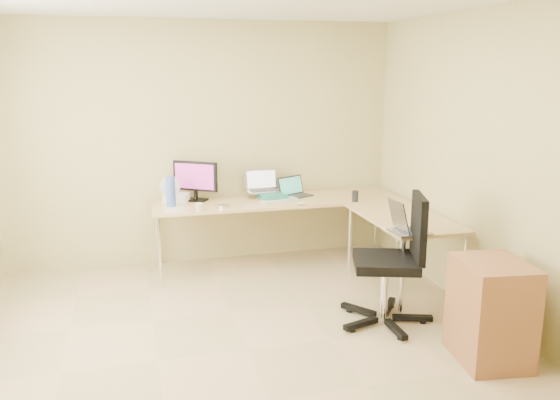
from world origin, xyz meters
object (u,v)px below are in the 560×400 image
object	(u,v)px
desk_return	(402,253)
keyboard	(279,200)
mug	(199,207)
laptop_center	(263,181)
laptop_black	(296,187)
desk_fan	(170,191)
desk_main	(278,232)
laptop_return	(410,219)
cabinet	(491,314)
office_chair	(385,266)
water_bottle	(171,192)
monitor	(195,181)

from	to	relation	value
desk_return	keyboard	bearing A→B (deg)	136.93
desk_return	mug	size ratio (longest dim) A/B	15.21
laptop_center	mug	world-z (taller)	laptop_center
laptop_black	desk_fan	xyz separation A→B (m)	(-1.35, 0.01, 0.02)
desk_main	laptop_return	xyz separation A→B (m)	(0.76, -1.53, 0.48)
mug	desk_main	bearing A→B (deg)	18.70
laptop_center	keyboard	distance (m)	0.32
laptop_center	laptop_return	bearing A→B (deg)	-64.74
desk_main	laptop_black	size ratio (longest dim) A/B	7.68
keyboard	cabinet	distance (m)	2.58
desk_fan	office_chair	size ratio (longest dim) A/B	0.24
water_bottle	desk_fan	size ratio (longest dim) A/B	1.18
monitor	laptop_return	bearing A→B (deg)	-12.51
keyboard	desk_main	bearing A→B (deg)	66.60
laptop_black	water_bottle	world-z (taller)	water_bottle
laptop_return	keyboard	bearing A→B (deg)	26.28
office_chair	cabinet	bearing A→B (deg)	-40.92
desk_return	desk_fan	distance (m)	2.43
office_chair	desk_main	bearing A→B (deg)	124.78
desk_return	monitor	distance (m)	2.24
keyboard	mug	world-z (taller)	mug
desk_main	water_bottle	xyz separation A→B (m)	(-1.13, -0.06, 0.52)
desk_fan	monitor	bearing A→B (deg)	12.45
mug	laptop_return	distance (m)	2.05
desk_main	mug	distance (m)	1.01
keyboard	laptop_center	bearing A→B (deg)	95.23
keyboard	office_chair	size ratio (longest dim) A/B	0.37
monitor	desk_main	bearing A→B (deg)	22.61
desk_return	mug	bearing A→B (deg)	159.24
laptop_black	office_chair	distance (m)	1.80
desk_fan	cabinet	bearing A→B (deg)	-51.73
keyboard	mug	distance (m)	0.90
monitor	laptop_return	world-z (taller)	monitor
monitor	cabinet	world-z (taller)	monitor
laptop_black	laptop_return	world-z (taller)	laptop_return
desk_fan	cabinet	size ratio (longest dim) A/B	0.34
laptop_black	desk_fan	world-z (taller)	desk_fan
keyboard	laptop_return	bearing A→B (deg)	-80.22
keyboard	office_chair	distance (m)	1.67
laptop_return	monitor	bearing A→B (deg)	41.79
monitor	water_bottle	bearing A→B (deg)	-106.23
laptop_return	desk_fan	bearing A→B (deg)	47.40
office_chair	mug	bearing A→B (deg)	153.52
monitor	keyboard	world-z (taller)	monitor
water_bottle	desk_main	bearing A→B (deg)	2.99
cabinet	desk_return	bearing A→B (deg)	96.69
cabinet	laptop_return	bearing A→B (deg)	109.33
monitor	mug	world-z (taller)	monitor
laptop_black	desk_return	bearing A→B (deg)	-82.41
water_bottle	laptop_return	xyz separation A→B (m)	(1.89, -1.47, -0.04)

